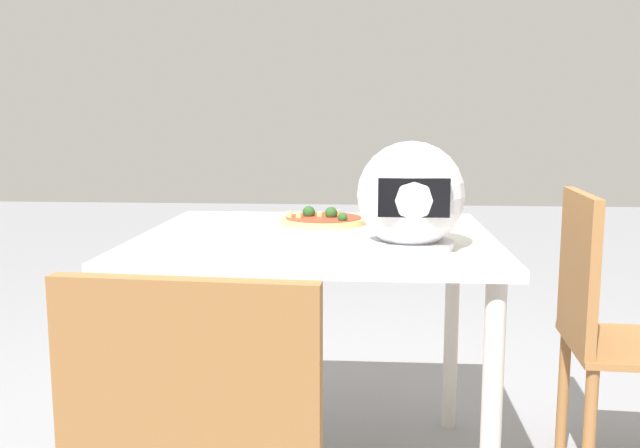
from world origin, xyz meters
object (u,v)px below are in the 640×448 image
at_px(motorcycle_helmet, 411,197).
at_px(chair_side, 608,324).
at_px(pizza, 323,220).
at_px(dining_table, 316,265).

bearing_deg(motorcycle_helmet, chair_side, -157.14).
bearing_deg(motorcycle_helmet, pizza, -52.82).
height_order(pizza, motorcycle_helmet, motorcycle_helmet).
height_order(motorcycle_helmet, chair_side, motorcycle_helmet).
relative_size(dining_table, chair_side, 1.14).
distance_m(pizza, chair_side, 0.91).
distance_m(motorcycle_helmet, chair_side, 0.78).
height_order(dining_table, motorcycle_helmet, motorcycle_helmet).
bearing_deg(chair_side, pizza, -4.86).
height_order(dining_table, chair_side, chair_side).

